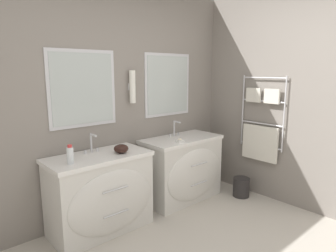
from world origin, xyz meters
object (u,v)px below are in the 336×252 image
vanity_left (101,194)px  waste_bin (241,187)px  vanity_right (183,169)px  amenity_bowl (121,149)px  toiletry_bottle (70,155)px

vanity_left → waste_bin: 1.87m
vanity_left → vanity_right: same height
waste_bin → vanity_right: bearing=144.1°
vanity_left → amenity_bowl: (0.22, -0.06, 0.44)m
vanity_left → amenity_bowl: amenity_bowl is taller
toiletry_bottle → vanity_left: bearing=9.1°
vanity_right → waste_bin: size_ratio=4.10×
vanity_right → waste_bin: vanity_right is taller
toiletry_bottle → waste_bin: 2.29m
vanity_right → waste_bin: bearing=-35.9°
amenity_bowl → toiletry_bottle: bearing=179.7°
vanity_left → waste_bin: bearing=-14.2°
amenity_bowl → waste_bin: 1.78m
amenity_bowl → waste_bin: size_ratio=0.60×
toiletry_bottle → waste_bin: bearing=-10.7°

